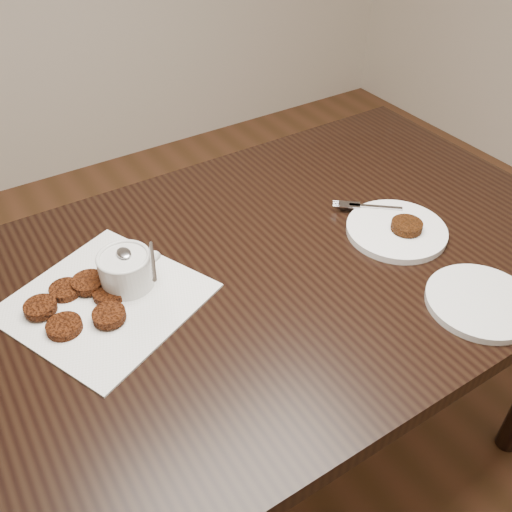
% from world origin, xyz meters
% --- Properties ---
extents(floor, '(4.00, 4.00, 0.00)m').
position_xyz_m(floor, '(0.00, 0.00, 0.00)').
color(floor, brown).
rests_on(floor, ground).
extents(table, '(1.34, 0.86, 0.75)m').
position_xyz_m(table, '(0.05, 0.12, 0.38)').
color(table, black).
rests_on(table, floor).
extents(napkin, '(0.42, 0.42, 0.00)m').
position_xyz_m(napkin, '(-0.31, 0.19, 0.75)').
color(napkin, white).
rests_on(napkin, table).
extents(sauce_ramekin, '(0.14, 0.14, 0.14)m').
position_xyz_m(sauce_ramekin, '(-0.26, 0.21, 0.82)').
color(sauce_ramekin, silver).
rests_on(sauce_ramekin, napkin).
extents(patty_cluster, '(0.25, 0.25, 0.02)m').
position_xyz_m(patty_cluster, '(-0.36, 0.20, 0.76)').
color(patty_cluster, '#5C250C').
rests_on(patty_cluster, napkin).
extents(plate_with_patty, '(0.31, 0.31, 0.03)m').
position_xyz_m(plate_with_patty, '(0.30, 0.05, 0.77)').
color(plate_with_patty, white).
rests_on(plate_with_patty, table).
extents(plate_empty, '(0.23, 0.23, 0.01)m').
position_xyz_m(plate_empty, '(0.28, -0.20, 0.76)').
color(plate_empty, white).
rests_on(plate_empty, table).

